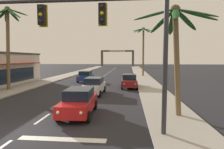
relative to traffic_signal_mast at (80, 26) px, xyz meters
The scene contains 13 objects.
ground_plane 5.88m from the traffic_signal_mast, behind, with size 220.00×220.00×0.00m, color #232328.
sidewalk_right 21.10m from the traffic_signal_mast, 76.15° to the left, with size 3.20×110.00×0.14m, color #9E998E.
sidewalk_left 23.14m from the traffic_signal_mast, 118.28° to the left, with size 3.20×110.00×0.14m, color #9E998E.
lane_markings 19.98m from the traffic_signal_mast, 97.31° to the left, with size 4.28×86.49×0.01m.
traffic_signal_mast is the anchor object (origin of this frame).
sedan_lead_at_stop_bar 5.32m from the traffic_signal_mast, 107.12° to the left, with size 2.07×4.50×1.68m.
sedan_third_in_queue 11.02m from the traffic_signal_mast, 97.29° to the left, with size 2.03×4.48×1.68m.
sedan_oncoming_far 21.07m from the traffic_signal_mast, 102.56° to the left, with size 1.99×4.47×1.68m.
sedan_parked_nearest_kerb 15.36m from the traffic_signal_mast, 81.11° to the left, with size 2.04×4.49×1.68m.
palm_left_second 15.88m from the traffic_signal_mast, 134.44° to the left, with size 3.69×3.92×9.29m.
palm_right_nearest 5.86m from the traffic_signal_mast, 31.23° to the left, with size 4.88×4.55×6.78m.
palm_right_third 30.46m from the traffic_signal_mast, 80.48° to the left, with size 4.59×4.48×9.84m.
town_gateway_arch 73.61m from the traffic_signal_mast, 92.26° to the left, with size 14.40×0.90×7.17m.
Camera 1 is at (5.17, -8.55, 3.62)m, focal length 30.29 mm.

